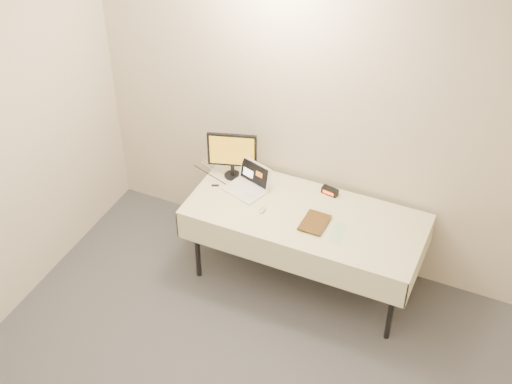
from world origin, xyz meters
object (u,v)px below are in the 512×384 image
at_px(table, 305,220).
at_px(monitor, 232,152).
at_px(book, 304,208).
at_px(laptop, 249,183).

distance_m(table, monitor, 0.82).
height_order(monitor, book, monitor).
xyz_separation_m(table, monitor, (-0.73, 0.20, 0.31)).
relative_size(table, laptop, 4.94).
distance_m(laptop, monitor, 0.29).
relative_size(table, monitor, 4.48).
relative_size(table, book, 7.28).
height_order(table, book, book).
height_order(table, monitor, monitor).
xyz_separation_m(table, laptop, (-0.54, 0.10, 0.12)).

